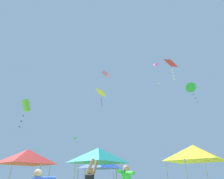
{
  "coord_description": "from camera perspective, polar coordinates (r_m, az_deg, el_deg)",
  "views": [
    {
      "loc": [
        0.34,
        -5.27,
        1.33
      ],
      "look_at": [
        2.32,
        14.81,
        11.26
      ],
      "focal_mm": 29.49,
      "sensor_mm": 36.0,
      "label": 1
    }
  ],
  "objects": [
    {
      "name": "canopy_tent_red",
      "position": [
        14.43,
        -24.91,
        -18.36
      ],
      "size": [
        3.02,
        3.02,
        3.23
      ],
      "color": "#9E9EA3",
      "rests_on": "ground"
    },
    {
      "name": "canopy_tent_teal",
      "position": [
        13.8,
        -4.27,
        -19.67
      ],
      "size": [
        3.18,
        3.18,
        3.4
      ],
      "color": "#9E9EA3",
      "rests_on": "ground"
    },
    {
      "name": "canopy_tent_blue",
      "position": [
        18.02,
        -3.69,
        -21.81
      ],
      "size": [
        2.97,
        2.97,
        3.18
      ],
      "color": "#9E9EA3",
      "rests_on": "ground"
    },
    {
      "name": "canopy_tent_yellow",
      "position": [
        13.93,
        24.13,
        -17.52
      ],
      "size": [
        3.22,
        3.22,
        3.44
      ],
      "color": "#9E9EA3",
      "rests_on": "ground"
    },
    {
      "name": "kite_pink_box",
      "position": [
        24.18,
        -1.94,
        4.87
      ],
      "size": [
        1.16,
        1.13,
        1.14
      ],
      "color": "pink"
    },
    {
      "name": "kite_red_diamond",
      "position": [
        20.48,
        18.01,
        7.65
      ],
      "size": [
        1.33,
        1.26,
        2.75
      ],
      "color": "red"
    },
    {
      "name": "kite_magenta_diamond",
      "position": [
        36.43,
        13.33,
        7.73
      ],
      "size": [
        1.23,
        1.22,
        1.11
      ],
      "color": "#D6389E"
    },
    {
      "name": "kite_lime_diamond",
      "position": [
        39.4,
        14.42,
        1.84
      ],
      "size": [
        0.62,
        0.71,
        1.41
      ],
      "color": "#75D138"
    },
    {
      "name": "kite_lime_box",
      "position": [
        22.52,
        -25.12,
        -4.66
      ],
      "size": [
        1.07,
        1.07,
        3.13
      ],
      "color": "#75D138"
    },
    {
      "name": "kite_yellow_diamond",
      "position": [
        23.37,
        -3.3,
        -1.23
      ],
      "size": [
        1.29,
        1.15,
        2.46
      ],
      "color": "yellow"
    },
    {
      "name": "kite_green_delta",
      "position": [
        23.83,
        23.28,
        0.54
      ],
      "size": [
        1.38,
        1.14,
        2.53
      ],
      "color": "green"
    },
    {
      "name": "kite_green_diamond",
      "position": [
        34.31,
        -11.41,
        -14.53
      ],
      "size": [
        0.81,
        0.76,
        0.42
      ],
      "color": "green"
    }
  ]
}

